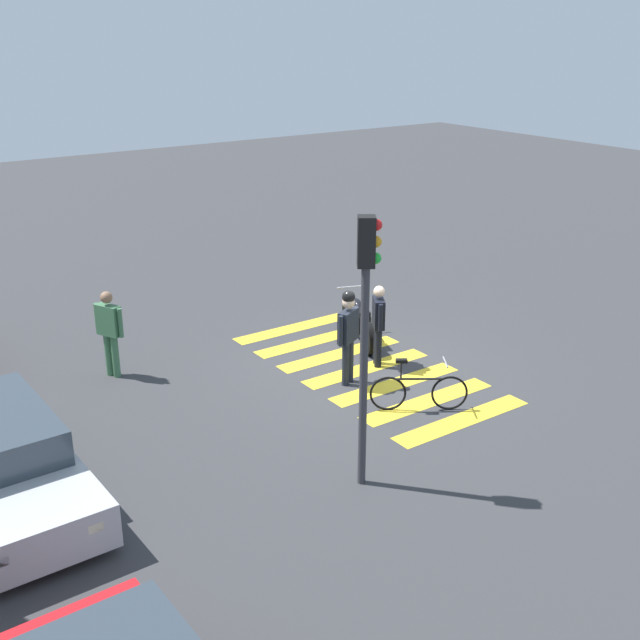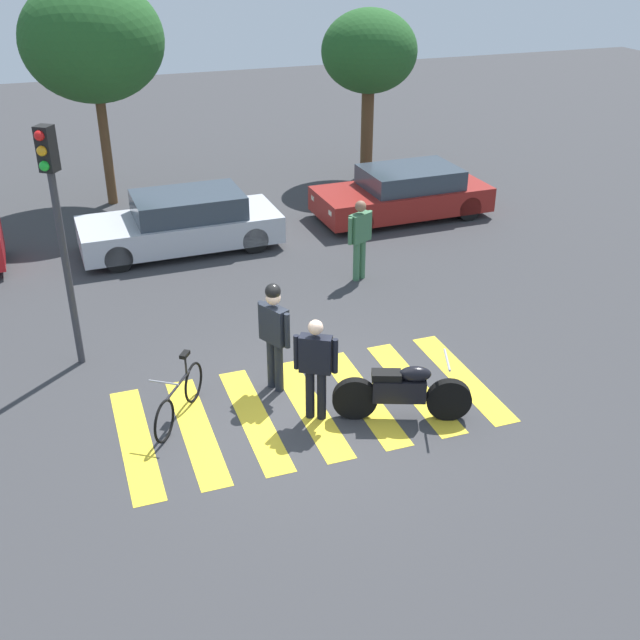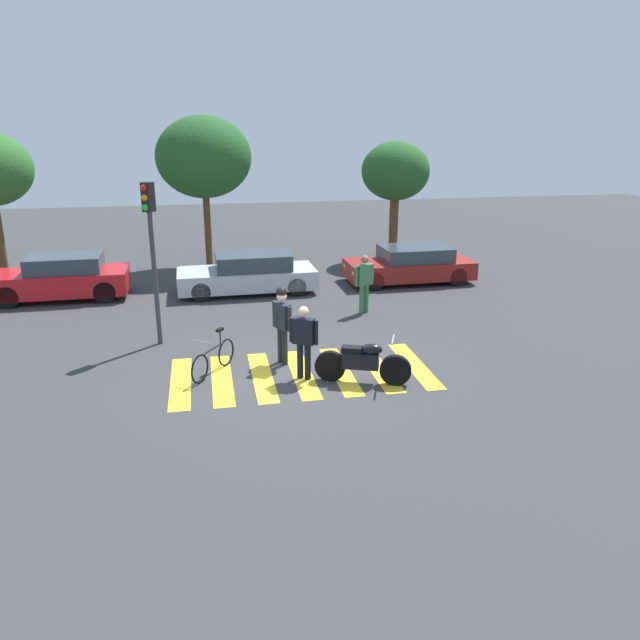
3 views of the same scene
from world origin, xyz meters
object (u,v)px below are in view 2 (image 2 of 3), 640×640
leaning_bicycle (180,398)px  pedestrian_bystander (360,235)px  police_motorcycle (402,392)px  car_maroon_wagon (404,194)px  officer_by_motorcycle (316,364)px  officer_on_foot (274,329)px  car_silver_sedan (182,223)px  traffic_light_pole (57,211)px

leaning_bicycle → pedestrian_bystander: pedestrian_bystander is taller
police_motorcycle → pedestrian_bystander: 5.21m
police_motorcycle → car_maroon_wagon: bearing=64.8°
car_maroon_wagon → officer_by_motorcycle: bearing=-123.2°
officer_on_foot → car_silver_sedan: 6.51m
officer_by_motorcycle → car_silver_sedan: 7.53m
traffic_light_pole → officer_on_foot: bearing=-33.2°
leaning_bicycle → officer_by_motorcycle: bearing=-18.4°
officer_on_foot → traffic_light_pole: traffic_light_pole is taller
car_silver_sedan → pedestrian_bystander: bearing=-42.7°
officer_by_motorcycle → leaning_bicycle: bearing=161.6°
pedestrian_bystander → officer_on_foot: bearing=-129.3°
car_silver_sedan → officer_on_foot: bearing=-87.5°
officer_on_foot → leaning_bicycle: bearing=-167.8°
police_motorcycle → officer_by_motorcycle: 1.39m
officer_on_foot → car_silver_sedan: officer_on_foot is taller
leaning_bicycle → pedestrian_bystander: size_ratio=0.85×
car_maroon_wagon → traffic_light_pole: (-8.37, -4.85, 2.14)m
traffic_light_pole → pedestrian_bystander: bearing=15.6°
car_maroon_wagon → leaning_bicycle: bearing=-134.7°
police_motorcycle → leaning_bicycle: police_motorcycle is taller
car_maroon_wagon → traffic_light_pole: size_ratio=1.08×
officer_by_motorcycle → car_silver_sedan: bearing=94.7°
traffic_light_pole → police_motorcycle: bearing=-36.9°
car_silver_sedan → traffic_light_pole: (-2.66, -4.57, 2.13)m
leaning_bicycle → car_silver_sedan: car_silver_sedan is taller
car_maroon_wagon → pedestrian_bystander: bearing=-128.0°
car_silver_sedan → traffic_light_pole: 5.70m
police_motorcycle → pedestrian_bystander: pedestrian_bystander is taller
pedestrian_bystander → traffic_light_pole: traffic_light_pole is taller
car_silver_sedan → officer_by_motorcycle: bearing=-85.3°
leaning_bicycle → traffic_light_pole: bearing=120.2°
officer_by_motorcycle → traffic_light_pole: 4.75m
car_silver_sedan → traffic_light_pole: bearing=-120.2°
police_motorcycle → pedestrian_bystander: size_ratio=1.17×
car_silver_sedan → car_maroon_wagon: size_ratio=1.03×
police_motorcycle → car_silver_sedan: size_ratio=0.45×
police_motorcycle → officer_on_foot: (-1.56, 1.46, 0.63)m
officer_on_foot → pedestrian_bystander: 4.59m
officer_by_motorcycle → pedestrian_bystander: (2.56, 4.55, 0.04)m
officer_by_motorcycle → traffic_light_pole: size_ratio=0.41×
officer_by_motorcycle → traffic_light_pole: (-3.28, 2.93, 1.80)m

